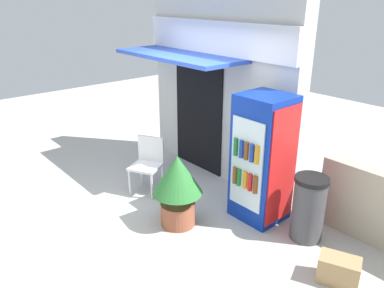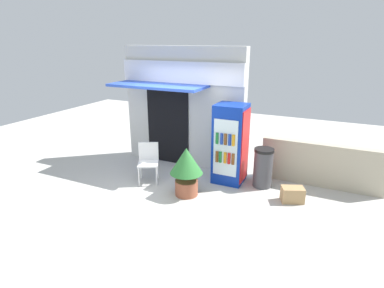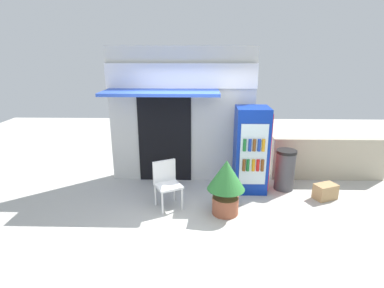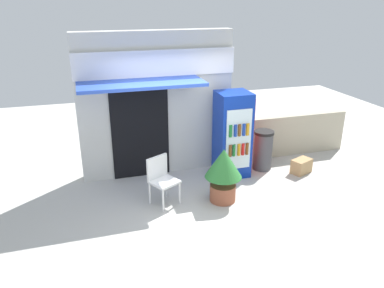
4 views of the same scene
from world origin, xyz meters
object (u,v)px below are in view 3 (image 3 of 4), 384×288
Objects in this scene: trash_bin at (285,170)px; cardboard_box at (325,192)px; drink_cooler at (251,150)px; plastic_chair at (167,181)px; potted_plant_near_shop at (226,182)px.

cardboard_box is at bearing -31.77° from trash_bin.
plastic_chair is at bearing -156.18° from drink_cooler.
drink_cooler is at bearing 23.82° from plastic_chair.
drink_cooler is 4.13× the size of cardboard_box.
trash_bin reaches higher than cardboard_box.
potted_plant_near_shop reaches higher than plastic_chair.
drink_cooler is 2.04× the size of trash_bin.
cardboard_box is (3.09, 0.35, -0.35)m from plastic_chair.
drink_cooler reaches higher than cardboard_box.
potted_plant_near_shop is at bearing -13.87° from plastic_chair.
cardboard_box is at bearing -14.88° from drink_cooler.
potted_plant_near_shop is 1.18× the size of trash_bin.
trash_bin is at bearing 4.15° from drink_cooler.
drink_cooler is at bearing 165.12° from cardboard_box.
drink_cooler is at bearing -175.85° from trash_bin.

